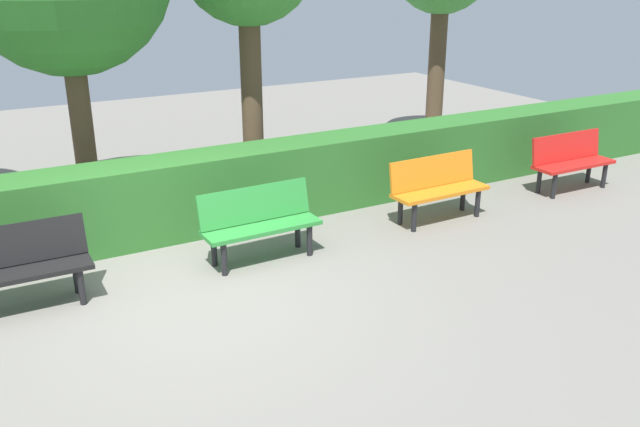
# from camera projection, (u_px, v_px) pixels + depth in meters

# --- Properties ---
(ground_plane) EXTENTS (22.86, 22.86, 0.00)m
(ground_plane) POSITION_uv_depth(u_px,v_px,m) (194.00, 299.00, 7.06)
(ground_plane) COLOR gray
(bench_red) EXTENTS (1.39, 0.47, 0.86)m
(bench_red) POSITION_uv_depth(u_px,v_px,m) (571.00, 159.00, 10.32)
(bench_red) COLOR red
(bench_red) RESTS_ON ground_plane
(bench_orange) EXTENTS (1.41, 0.48, 0.86)m
(bench_orange) POSITION_uv_depth(u_px,v_px,m) (437.00, 186.00, 9.11)
(bench_orange) COLOR orange
(bench_orange) RESTS_ON ground_plane
(bench_green) EXTENTS (1.41, 0.49, 0.86)m
(bench_green) POSITION_uv_depth(u_px,v_px,m) (259.00, 221.00, 7.87)
(bench_green) COLOR #2D8C38
(bench_green) RESTS_ON ground_plane
(bench_black) EXTENTS (1.38, 0.49, 0.86)m
(bench_black) POSITION_uv_depth(u_px,v_px,m) (18.00, 264.00, 6.73)
(bench_black) COLOR black
(bench_black) RESTS_ON ground_plane
(hedge_row) EXTENTS (18.86, 0.71, 1.01)m
(hedge_row) POSITION_uv_depth(u_px,v_px,m) (230.00, 188.00, 8.92)
(hedge_row) COLOR #2D6B28
(hedge_row) RESTS_ON ground_plane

